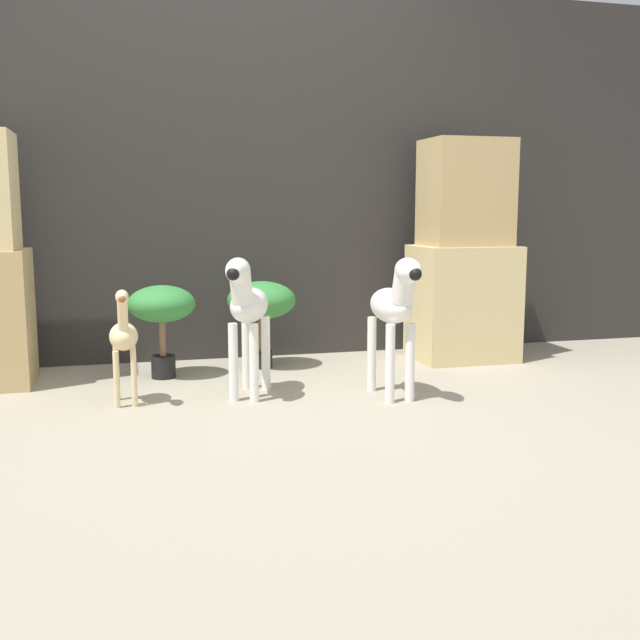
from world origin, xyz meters
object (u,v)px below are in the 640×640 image
(zebra_right, at_px, (395,308))
(zebra_left, at_px, (247,308))
(giraffe_figurine, at_px, (124,337))
(potted_palm_front, at_px, (162,309))
(potted_palm_back, at_px, (261,303))

(zebra_right, xyz_separation_m, zebra_left, (-0.67, 0.19, 0.00))
(zebra_left, relative_size, giraffe_figurine, 1.24)
(zebra_left, xyz_separation_m, potted_palm_front, (-0.37, 0.53, -0.06))
(giraffe_figurine, relative_size, potted_palm_front, 1.10)
(zebra_right, relative_size, potted_palm_back, 1.38)
(zebra_right, xyz_separation_m, giraffe_figurine, (-1.23, 0.20, -0.12))
(zebra_left, distance_m, giraffe_figurine, 0.58)
(zebra_right, height_order, zebra_left, same)
(giraffe_figurine, bearing_deg, potted_palm_front, 69.02)
(zebra_left, relative_size, potted_palm_front, 1.37)
(giraffe_figurine, bearing_deg, zebra_left, -1.39)
(potted_palm_back, bearing_deg, zebra_left, -106.08)
(giraffe_figurine, xyz_separation_m, potted_palm_back, (0.75, 0.63, 0.06))
(zebra_right, distance_m, potted_palm_back, 0.96)
(zebra_left, distance_m, potted_palm_front, 0.65)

